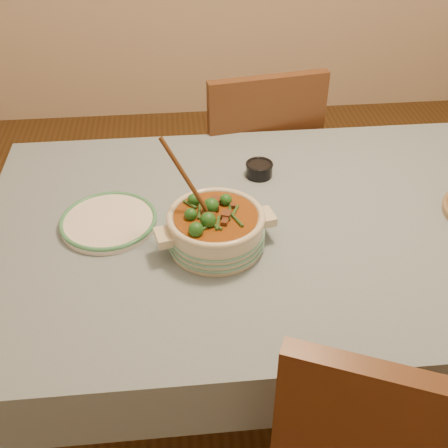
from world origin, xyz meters
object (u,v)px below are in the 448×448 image
stew_casserole (216,227)px  white_plate (109,221)px  dining_table (272,246)px  condiment_bowl (259,169)px  chair_far (256,161)px

stew_casserole → white_plate: size_ratio=0.98×
dining_table → condiment_bowl: (-0.00, 0.25, 0.12)m
dining_table → white_plate: size_ratio=4.95×
stew_casserole → chair_far: (0.23, 0.78, -0.28)m
dining_table → stew_casserole: (-0.17, -0.09, 0.16)m
stew_casserole → chair_far: bearing=73.6°
condiment_bowl → dining_table: bearing=-88.9°
dining_table → stew_casserole: size_ratio=5.03×
white_plate → condiment_bowl: 0.51m
condiment_bowl → chair_far: 0.51m
dining_table → chair_far: size_ratio=1.77×
dining_table → condiment_bowl: bearing=91.1°
dining_table → chair_far: 0.70m
stew_casserole → white_plate: stew_casserole is taller
condiment_bowl → white_plate: bearing=-155.2°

